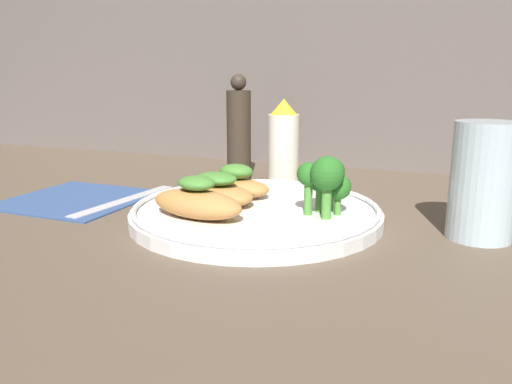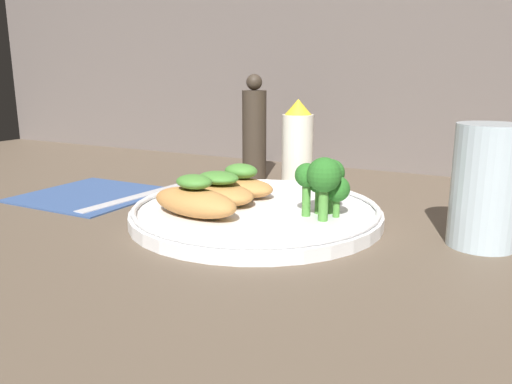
{
  "view_description": "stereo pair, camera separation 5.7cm",
  "coord_description": "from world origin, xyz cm",
  "px_view_note": "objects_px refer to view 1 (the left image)",
  "views": [
    {
      "loc": [
        20.77,
        -51.27,
        16.44
      ],
      "look_at": [
        0.0,
        0.0,
        3.4
      ],
      "focal_mm": 35.0,
      "sensor_mm": 36.0,
      "label": 1
    },
    {
      "loc": [
        25.92,
        -48.87,
        16.44
      ],
      "look_at": [
        0.0,
        0.0,
        3.4
      ],
      "focal_mm": 35.0,
      "sensor_mm": 36.0,
      "label": 2
    }
  ],
  "objects_px": {
    "sauce_bottle": "(283,143)",
    "drinking_glass": "(483,181)",
    "plate": "(256,212)",
    "pepper_grinder": "(239,132)",
    "broccoli_bunch": "(326,178)"
  },
  "relations": [
    {
      "from": "plate",
      "to": "pepper_grinder",
      "type": "distance_m",
      "value": 0.25
    },
    {
      "from": "sauce_bottle",
      "to": "drinking_glass",
      "type": "bearing_deg",
      "value": -33.61
    },
    {
      "from": "plate",
      "to": "broccoli_bunch",
      "type": "xyz_separation_m",
      "value": [
        0.08,
        0.01,
        0.05
      ]
    },
    {
      "from": "pepper_grinder",
      "to": "broccoli_bunch",
      "type": "bearing_deg",
      "value": -46.49
    },
    {
      "from": "drinking_glass",
      "to": "pepper_grinder",
      "type": "bearing_deg",
      "value": 152.41
    },
    {
      "from": "pepper_grinder",
      "to": "sauce_bottle",
      "type": "bearing_deg",
      "value": 0.0
    },
    {
      "from": "broccoli_bunch",
      "to": "sauce_bottle",
      "type": "xyz_separation_m",
      "value": [
        -0.12,
        0.2,
        0.01
      ]
    },
    {
      "from": "plate",
      "to": "drinking_glass",
      "type": "xyz_separation_m",
      "value": [
        0.24,
        0.03,
        0.05
      ]
    },
    {
      "from": "broccoli_bunch",
      "to": "pepper_grinder",
      "type": "distance_m",
      "value": 0.28
    },
    {
      "from": "broccoli_bunch",
      "to": "pepper_grinder",
      "type": "bearing_deg",
      "value": 133.51
    },
    {
      "from": "sauce_bottle",
      "to": "broccoli_bunch",
      "type": "bearing_deg",
      "value": -59.8
    },
    {
      "from": "broccoli_bunch",
      "to": "plate",
      "type": "bearing_deg",
      "value": -175.0
    },
    {
      "from": "plate",
      "to": "pepper_grinder",
      "type": "height_order",
      "value": "pepper_grinder"
    },
    {
      "from": "pepper_grinder",
      "to": "plate",
      "type": "bearing_deg",
      "value": -61.42
    },
    {
      "from": "sauce_bottle",
      "to": "drinking_glass",
      "type": "xyz_separation_m",
      "value": [
        0.28,
        -0.18,
        -0.0
      ]
    }
  ]
}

